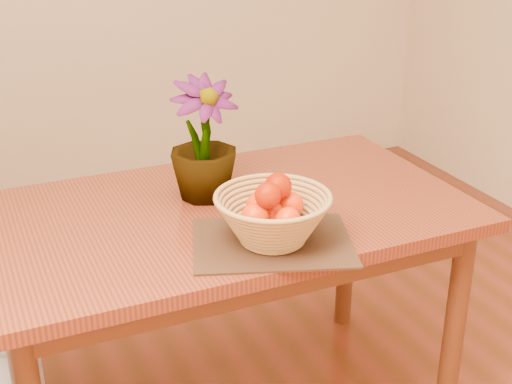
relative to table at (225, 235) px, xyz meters
name	(u,v)px	position (x,y,z in m)	size (l,w,h in m)	color
table	(225,235)	(0.00, 0.00, 0.00)	(1.40, 0.80, 0.75)	maroon
placemat	(272,242)	(0.03, -0.26, 0.09)	(0.41, 0.31, 0.01)	#3C2616
wicker_basket	(273,220)	(0.03, -0.26, 0.16)	(0.30, 0.30, 0.12)	tan
orange_pile	(273,202)	(0.03, -0.26, 0.21)	(0.18, 0.18, 0.13)	#FF3604
potted_plant	(203,140)	(-0.02, 0.10, 0.27)	(0.20, 0.20, 0.36)	#1C4513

